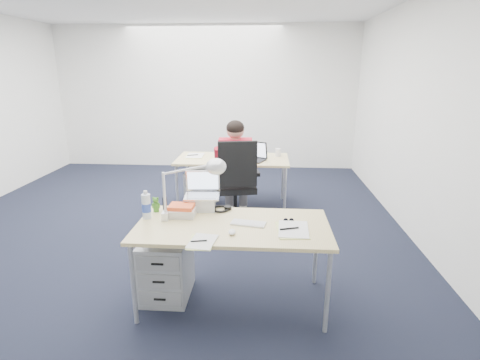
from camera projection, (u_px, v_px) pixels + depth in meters
The scene contains 24 objects.
floor at pixel (163, 237), 4.55m from camera, with size 7.00×7.00×0.00m, color black.
room at pixel (153, 93), 4.05m from camera, with size 6.02×7.02×2.80m.
desk_near at pixel (233, 230), 3.11m from camera, with size 1.60×0.80×0.73m.
desk_far at pixel (233, 161), 5.41m from camera, with size 1.60×0.80×0.73m.
office_chair at pixel (236, 201), 4.83m from camera, with size 0.85×0.85×1.15m.
seated_person at pixel (236, 171), 4.91m from camera, with size 0.43×0.74×1.35m.
drawer_pedestal_near at pixel (167, 267), 3.33m from camera, with size 0.40×0.50×0.55m, color #A9ADAF.
drawer_pedestal_far at pixel (201, 189), 5.50m from camera, with size 0.40×0.50×0.55m, color #A9ADAF.
silver_laptop at pixel (202, 192), 3.40m from camera, with size 0.31×0.25×0.33m, color silver, non-canonical shape.
wireless_keyboard at pixel (248, 223), 3.11m from camera, with size 0.29×0.12×0.01m, color white.
computer_mouse at pixel (232, 232), 2.92m from camera, with size 0.06×0.09×0.03m, color white.
headphones at pixel (220, 208), 3.41m from camera, with size 0.21×0.16×0.03m, color black, non-canonical shape.
can_koozie at pixel (175, 212), 3.24m from camera, with size 0.06×0.06×0.10m, color #161F47.
water_bottle at pixel (146, 205), 3.20m from camera, with size 0.08×0.08×0.25m, color silver.
bear_figurine at pixel (156, 204), 3.36m from camera, with size 0.07×0.06×0.14m, color #276A1C, non-canonical shape.
book_stack at pixel (182, 211), 3.26m from camera, with size 0.23×0.17×0.10m, color silver.
cordless_phone at pixel (165, 204), 3.38m from camera, with size 0.03×0.02×0.13m, color black.
papers_left at pixel (201, 242), 2.78m from camera, with size 0.18×0.26×0.01m, color #E4EE89.
papers_right at pixel (292, 230), 2.98m from camera, with size 0.24×0.34×0.01m, color #E4EE89.
sunglasses at pixel (289, 220), 3.16m from camera, with size 0.09×0.04×0.02m, color black, non-canonical shape.
desk_lamp at pixel (184, 188), 3.11m from camera, with size 0.50×0.18×0.57m, color silver, non-canonical shape.
dark_laptop at pixel (251, 151), 5.22m from camera, with size 0.37×0.36×0.27m, color black, non-canonical shape.
far_cup at pixel (278, 153), 5.49m from camera, with size 0.08×0.08×0.11m, color white.
far_papers at pixel (194, 156), 5.51m from camera, with size 0.24×0.34×0.01m, color white.
Camera 1 is at (1.22, -4.08, 1.97)m, focal length 28.00 mm.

